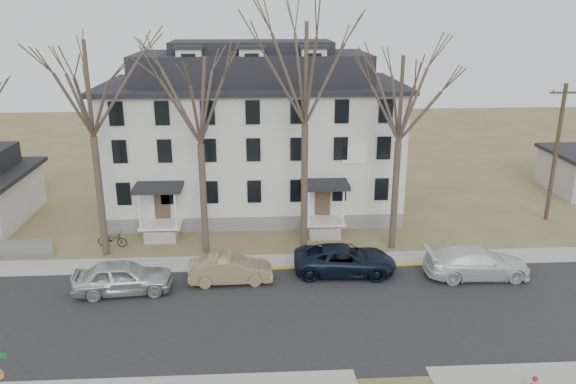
{
  "coord_description": "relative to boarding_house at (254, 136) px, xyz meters",
  "views": [
    {
      "loc": [
        -1.81,
        -21.88,
        14.15
      ],
      "look_at": [
        -0.02,
        9.0,
        4.02
      ],
      "focal_mm": 35.0,
      "sensor_mm": 36.0,
      "label": 1
    }
  ],
  "objects": [
    {
      "name": "tree_center",
      "position": [
        3.0,
        -8.15,
        5.71
      ],
      "size": [
        9.0,
        9.0,
        14.7
      ],
      "color": "#473B31",
      "rests_on": "ground"
    },
    {
      "name": "car_silver",
      "position": [
        -6.85,
        -13.13,
        -4.52
      ],
      "size": [
        5.21,
        2.47,
        1.72
      ],
      "primitive_type": "imported",
      "rotation": [
        0.0,
        0.0,
        1.66
      ],
      "color": "#BABBBB",
      "rests_on": "ground"
    },
    {
      "name": "ground",
      "position": [
        2.0,
        -17.95,
        -5.38
      ],
      "size": [
        120.0,
        120.0,
        0.0
      ],
      "primitive_type": "plane",
      "color": "olive",
      "rests_on": "ground"
    },
    {
      "name": "car_navy",
      "position": [
        5.01,
        -11.54,
        -4.59
      ],
      "size": [
        5.84,
        2.98,
        1.58
      ],
      "primitive_type": "imported",
      "rotation": [
        0.0,
        0.0,
        1.51
      ],
      "color": "black",
      "rests_on": "ground"
    },
    {
      "name": "car_tan",
      "position": [
        -1.32,
        -12.29,
        -4.64
      ],
      "size": [
        4.55,
        1.74,
        1.48
      ],
      "primitive_type": "imported",
      "rotation": [
        0.0,
        0.0,
        1.61
      ],
      "color": "#8E8059",
      "rests_on": "ground"
    },
    {
      "name": "far_sidewalk",
      "position": [
        2.0,
        -9.95,
        -5.38
      ],
      "size": [
        120.0,
        2.0,
        0.08
      ],
      "primitive_type": "cube",
      "color": "#A09F97",
      "rests_on": "ground"
    },
    {
      "name": "main_road",
      "position": [
        2.0,
        -15.95,
        -5.38
      ],
      "size": [
        120.0,
        10.0,
        0.04
      ],
      "primitive_type": "cube",
      "color": "#27272A",
      "rests_on": "ground"
    },
    {
      "name": "bicycle_left",
      "position": [
        -8.85,
        -7.13,
        -4.89
      ],
      "size": [
        1.94,
        0.92,
        0.98
      ],
      "primitive_type": "imported",
      "rotation": [
        0.0,
        0.0,
        1.42
      ],
      "color": "black",
      "rests_on": "ground"
    },
    {
      "name": "yellow_curb",
      "position": [
        7.0,
        -10.85,
        -5.38
      ],
      "size": [
        14.0,
        0.25,
        0.06
      ],
      "primitive_type": "cube",
      "color": "gold",
      "rests_on": "ground"
    },
    {
      "name": "tree_mid_left",
      "position": [
        -3.0,
        -8.15,
        4.22
      ],
      "size": [
        7.8,
        7.8,
        12.74
      ],
      "color": "#473B31",
      "rests_on": "ground"
    },
    {
      "name": "tree_mid_right",
      "position": [
        8.5,
        -8.15,
        4.22
      ],
      "size": [
        7.8,
        7.8,
        12.74
      ],
      "color": "#473B31",
      "rests_on": "ground"
    },
    {
      "name": "car_white",
      "position": [
        12.19,
        -12.41,
        -4.55
      ],
      "size": [
        5.74,
        2.37,
        1.66
      ],
      "primitive_type": "imported",
      "rotation": [
        0.0,
        0.0,
        1.56
      ],
      "color": "silver",
      "rests_on": "ground"
    },
    {
      "name": "utility_pole_far",
      "position": [
        20.5,
        -3.95,
        -0.47
      ],
      "size": [
        2.0,
        0.28,
        9.5
      ],
      "color": "#3D3023",
      "rests_on": "ground"
    },
    {
      "name": "boarding_house",
      "position": [
        0.0,
        0.0,
        0.0
      ],
      "size": [
        20.8,
        12.36,
        12.05
      ],
      "color": "slate",
      "rests_on": "ground"
    },
    {
      "name": "tree_far_left",
      "position": [
        -9.0,
        -8.15,
        4.96
      ],
      "size": [
        8.4,
        8.4,
        13.72
      ],
      "color": "#473B31",
      "rests_on": "ground"
    }
  ]
}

